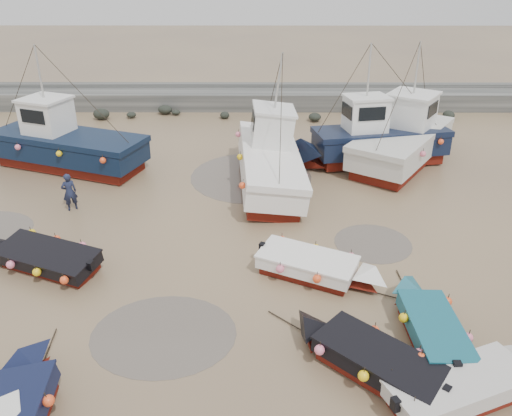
# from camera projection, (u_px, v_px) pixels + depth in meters

# --- Properties ---
(ground) EXTENTS (120.00, 120.00, 0.00)m
(ground) POSITION_uv_depth(u_px,v_px,m) (218.00, 307.00, 16.52)
(ground) COLOR #8E7653
(ground) RESTS_ON ground
(seawall) EXTENTS (60.00, 4.92, 1.50)m
(seawall) POSITION_uv_depth(u_px,v_px,m) (240.00, 99.00, 35.54)
(seawall) COLOR slate
(seawall) RESTS_ON ground
(puddle_a) EXTENTS (4.52, 4.52, 0.01)m
(puddle_a) POSITION_uv_depth(u_px,v_px,m) (164.00, 334.00, 15.39)
(puddle_a) COLOR #5A5048
(puddle_a) RESTS_ON ground
(puddle_b) EXTENTS (3.09, 3.09, 0.01)m
(puddle_b) POSITION_uv_depth(u_px,v_px,m) (373.00, 243.00, 19.98)
(puddle_b) COLOR #5A5048
(puddle_b) RESTS_ON ground
(puddle_d) EXTENTS (6.19, 6.19, 0.01)m
(puddle_d) POSITION_uv_depth(u_px,v_px,m) (251.00, 176.00, 25.56)
(puddle_d) COLOR #5A5048
(puddle_d) RESTS_ON ground
(dinghy_2) EXTENTS (1.97, 5.42, 1.43)m
(dinghy_2) POSITION_uv_depth(u_px,v_px,m) (430.00, 321.00, 15.09)
(dinghy_2) COLOR #65100C
(dinghy_2) RESTS_ON ground
(dinghy_3) EXTENTS (5.98, 3.04, 1.43)m
(dinghy_3) POSITION_uv_depth(u_px,v_px,m) (472.00, 384.00, 12.99)
(dinghy_3) COLOR #65100C
(dinghy_3) RESTS_ON ground
(dinghy_4) EXTENTS (5.94, 3.17, 1.43)m
(dinghy_4) POSITION_uv_depth(u_px,v_px,m) (41.00, 254.00, 18.33)
(dinghy_4) COLOR #65100C
(dinghy_4) RESTS_ON ground
(dinghy_5) EXTENTS (5.47, 3.25, 1.43)m
(dinghy_5) POSITION_uv_depth(u_px,v_px,m) (317.00, 265.00, 17.70)
(dinghy_5) COLOR #65100C
(dinghy_5) RESTS_ON ground
(dinghy_6) EXTENTS (4.89, 4.48, 1.43)m
(dinghy_6) POSITION_uv_depth(u_px,v_px,m) (368.00, 355.00, 13.90)
(dinghy_6) COLOR #65100C
(dinghy_6) RESTS_ON ground
(cabin_boat_0) EXTENTS (11.12, 5.76, 6.22)m
(cabin_boat_0) POSITION_uv_depth(u_px,v_px,m) (58.00, 143.00, 26.10)
(cabin_boat_0) COLOR #65100C
(cabin_boat_0) RESTS_ON ground
(cabin_boat_1) EXTENTS (3.51, 11.20, 6.22)m
(cabin_boat_1) POSITION_uv_depth(u_px,v_px,m) (266.00, 157.00, 24.50)
(cabin_boat_1) COLOR #65100C
(cabin_boat_1) RESTS_ON ground
(cabin_boat_2) EXTENTS (10.22, 3.87, 6.22)m
(cabin_boat_2) POSITION_uv_depth(u_px,v_px,m) (370.00, 140.00, 26.47)
(cabin_boat_2) COLOR #65100C
(cabin_boat_2) RESTS_ON ground
(cabin_boat_3) EXTENTS (7.57, 9.49, 6.22)m
(cabin_boat_3) POSITION_uv_depth(u_px,v_px,m) (407.00, 137.00, 26.78)
(cabin_boat_3) COLOR #65100C
(cabin_boat_3) RESTS_ON ground
(person) EXTENTS (0.77, 0.69, 1.76)m
(person) POSITION_uv_depth(u_px,v_px,m) (73.00, 209.00, 22.46)
(person) COLOR #1B213A
(person) RESTS_ON ground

